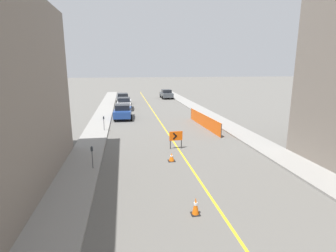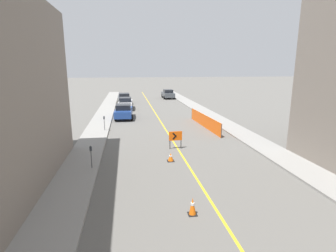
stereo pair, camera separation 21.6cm
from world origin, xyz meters
The scene contains 13 objects.
lane_stripe centered at (0.00, 32.82, 0.00)m, with size 0.12×65.64×0.01m.
sidewalk_left centered at (-6.13, 32.82, 0.06)m, with size 2.12×65.64×0.12m.
sidewalk_right centered at (6.13, 32.82, 0.06)m, with size 2.12×65.64×0.12m.
traffic_cone_third centered at (-1.02, 15.24, 0.35)m, with size 0.34×0.34×0.71m.
traffic_cone_fourth centered at (-0.89, 21.16, 0.25)m, with size 0.42×0.42×0.51m.
arrow_barricade_primary centered at (-0.16, 23.54, 0.86)m, with size 0.92×0.11×1.24m.
safety_mesh_fence centered at (3.77, 29.73, 0.59)m, with size 0.44×8.16×1.18m.
parked_car_curb_near centered at (-3.79, 35.18, 0.80)m, with size 2.02×4.39×1.59m.
parked_car_curb_mid centered at (-3.61, 41.71, 0.80)m, with size 1.95×4.35×1.59m.
parked_car_curb_far centered at (-3.83, 47.52, 0.80)m, with size 2.04×4.39×1.59m.
parked_car_opposite_side centered at (3.92, 52.98, 0.80)m, with size 1.94×4.34×1.59m.
parking_meter_near_curb centered at (-5.42, 20.46, 1.02)m, with size 0.12×0.11×1.27m.
parking_meter_far_curb centered at (-5.42, 29.39, 1.02)m, with size 0.12×0.11×1.27m.
Camera 2 is at (-3.36, 6.38, 5.58)m, focal length 28.00 mm.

